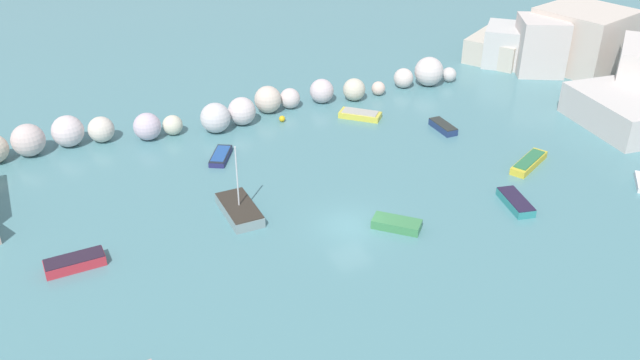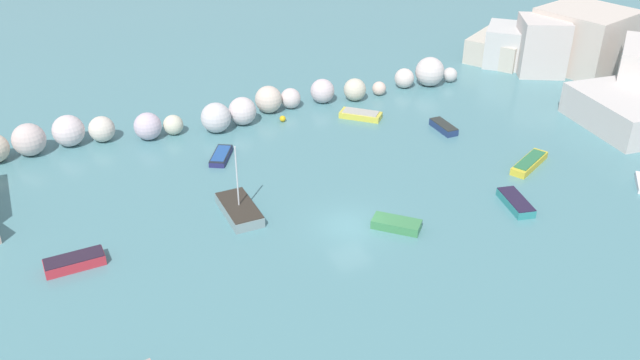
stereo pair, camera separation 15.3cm
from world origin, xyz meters
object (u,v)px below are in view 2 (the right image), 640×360
at_px(moored_boat_5, 444,127).
at_px(moored_boat_6, 396,224).
at_px(moored_boat_0, 361,115).
at_px(moored_boat_3, 221,156).
at_px(moored_boat_2, 75,262).
at_px(moored_boat_8, 516,202).
at_px(channel_buoy, 283,119).
at_px(moored_boat_4, 529,163).
at_px(moored_boat_1, 239,209).

distance_m(moored_boat_5, moored_boat_6, 15.68).
height_order(moored_boat_0, moored_boat_3, moored_boat_0).
relative_size(moored_boat_0, moored_boat_2, 1.03).
relative_size(moored_boat_5, moored_boat_8, 0.81).
distance_m(channel_buoy, moored_boat_4, 20.64).
bearing_deg(moored_boat_2, moored_boat_4, -4.29).
height_order(moored_boat_0, moored_boat_1, moored_boat_1).
distance_m(channel_buoy, moored_boat_0, 6.79).
relative_size(moored_boat_4, moored_boat_5, 1.49).
bearing_deg(moored_boat_0, moored_boat_8, 143.02).
distance_m(moored_boat_2, moored_boat_5, 31.17).
distance_m(moored_boat_3, moored_boat_5, 18.67).
relative_size(moored_boat_2, moored_boat_8, 0.97).
relative_size(moored_boat_2, moored_boat_3, 1.05).
bearing_deg(channel_buoy, moored_boat_2, -143.22).
height_order(moored_boat_0, moored_boat_2, moored_boat_2).
bearing_deg(moored_boat_0, moored_boat_6, 113.79).
xyz_separation_m(moored_boat_1, moored_boat_5, (19.71, 5.41, -0.09)).
relative_size(moored_boat_0, moored_boat_8, 1.00).
relative_size(moored_boat_5, moored_boat_6, 0.93).
bearing_deg(moored_boat_6, moored_boat_2, -147.92).
relative_size(moored_boat_1, moored_boat_3, 1.54).
relative_size(moored_boat_0, moored_boat_3, 1.09).
distance_m(moored_boat_3, moored_boat_8, 22.05).
relative_size(moored_boat_4, moored_boat_6, 1.39).
distance_m(moored_boat_0, moored_boat_2, 27.95).
relative_size(channel_buoy, moored_boat_2, 0.15).
bearing_deg(moored_boat_4, moored_boat_6, 166.28).
relative_size(moored_boat_0, moored_boat_1, 0.71).
distance_m(moored_boat_2, moored_boat_6, 19.86).
bearing_deg(moored_boat_1, moored_boat_0, -54.91).
height_order(moored_boat_1, moored_boat_5, moored_boat_1).
bearing_deg(moored_boat_2, moored_boat_6, -14.72).
bearing_deg(moored_boat_0, channel_buoy, 25.84).
bearing_deg(moored_boat_0, moored_boat_3, 53.43).
distance_m(moored_boat_3, moored_boat_6, 15.82).
height_order(moored_boat_1, moored_boat_6, moored_boat_1).
bearing_deg(moored_boat_5, moored_boat_3, 82.29).
height_order(moored_boat_2, moored_boat_3, moored_boat_2).
bearing_deg(moored_boat_0, moored_boat_4, 163.25).
xyz_separation_m(moored_boat_0, moored_boat_4, (7.47, -13.14, 0.01)).
bearing_deg(moored_boat_4, moored_boat_0, 92.72).
xyz_separation_m(moored_boat_0, moored_boat_8, (2.86, -17.30, 0.02)).
bearing_deg(channel_buoy, moored_boat_4, -47.49).
xyz_separation_m(moored_boat_3, moored_boat_5, (18.45, -2.80, 0.05)).
height_order(moored_boat_3, moored_boat_4, moored_boat_4).
xyz_separation_m(moored_boat_5, moored_boat_6, (-11.01, -11.16, -0.00)).
bearing_deg(moored_boat_5, moored_boat_2, 103.66).
bearing_deg(moored_boat_8, moored_boat_5, 1.73).
bearing_deg(moored_boat_5, moored_boat_0, 46.17).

